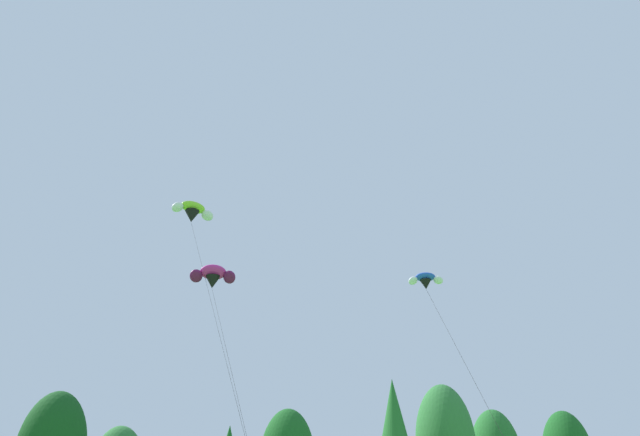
# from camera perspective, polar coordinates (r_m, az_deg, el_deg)

# --- Properties ---
(parafoil_kite_high_lime_white) EXTENTS (3.46, 15.47, 21.72)m
(parafoil_kite_high_lime_white) POSITION_cam_1_polar(r_m,az_deg,el_deg) (45.15, -11.93, 0.56)
(parafoil_kite_high_lime_white) COLOR #93D633
(parafoil_kite_mid_blue_white) EXTENTS (4.18, 10.81, 13.57)m
(parafoil_kite_mid_blue_white) POSITION_cam_1_polar(r_m,az_deg,el_deg) (35.63, 9.93, -5.86)
(parafoil_kite_mid_blue_white) COLOR blue
(parafoil_kite_far_magenta) EXTENTS (3.04, 11.81, 15.39)m
(parafoil_kite_far_magenta) POSITION_cam_1_polar(r_m,az_deg,el_deg) (39.31, -10.07, -5.47)
(parafoil_kite_far_magenta) COLOR #D12893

